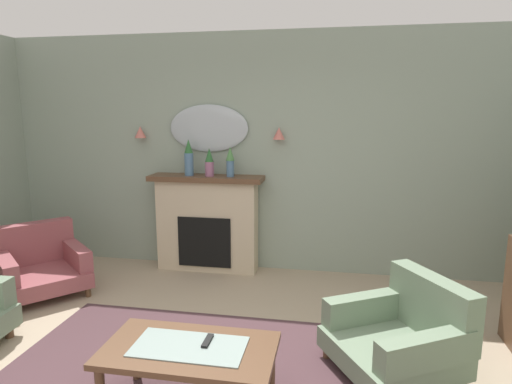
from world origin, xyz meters
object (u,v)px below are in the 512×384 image
Objects in this scene: mantel_vase_right at (230,161)px; tv_remote at (208,341)px; mantel_vase_left at (209,162)px; coffee_table at (189,355)px; wall_sconce_right at (279,133)px; fireplace at (207,224)px; armchair_near_fireplace at (403,333)px; wall_mirror at (209,128)px; armchair_in_corner at (41,264)px; mantel_vase_centre at (189,158)px; wall_sconce_left at (140,132)px.

mantel_vase_right is 2.18× the size of tv_remote.
coffee_table is (0.57, -2.46, -0.94)m from mantel_vase_left.
mantel_vase_left is 0.25m from mantel_vase_right.
mantel_vase_right is 2.66m from coffee_table.
wall_sconce_right is (0.80, 0.12, 0.34)m from mantel_vase_left.
fireplace is 1.22× the size of armchair_near_fireplace.
wall_mirror is at bearing 103.23° from coffee_table.
fireplace is at bearing 31.92° from armchair_in_corner.
mantel_vase_right is 2.69m from armchair_near_fireplace.
wall_mirror is 0.86× the size of armchair_near_fireplace.
fireplace is 0.82m from mantel_vase_centre.
mantel_vase_right is 0.31× the size of armchair_near_fireplace.
wall_mirror is 6.86× the size of wall_sconce_right.
mantel_vase_right reaches higher than armchair_near_fireplace.
coffee_table is (1.47, -2.58, -1.28)m from wall_sconce_left.
wall_mirror is (-0.00, 0.14, 1.14)m from fireplace.
wall_sconce_right is 0.13× the size of armchair_near_fireplace.
armchair_in_corner is at bearing -148.08° from fireplace.
wall_sconce_left is at bearing 172.41° from mantel_vase_left.
wall_mirror is 0.87× the size of coffee_table.
mantel_vase_right is at bearing 134.11° from armchair_near_fireplace.
armchair_in_corner is (-1.61, -0.94, -1.02)m from mantel_vase_left.
mantel_vase_centre is 1.10m from wall_sconce_right.
tv_remote is at bearing -68.97° from mantel_vase_centre.
wall_sconce_right is at bearing 121.74° from armchair_near_fireplace.
wall_sconce_right is at bearing 23.81° from armchair_in_corner.
mantel_vase_left is 0.43m from wall_mirror.
mantel_vase_left is at bearing -73.61° from wall_mirror.
wall_mirror is (-0.05, 0.17, 0.39)m from mantel_vase_left.
armchair_in_corner is at bearing -144.48° from wall_mirror.
mantel_vase_left is at bearing 103.01° from coffee_table.
mantel_vase_centre is 1.97m from armchair_in_corner.
tv_remote is at bearing -74.36° from mantel_vase_left.
mantel_vase_centre is at bearing 111.03° from tv_remote.
coffee_table is at bearing -76.77° from wall_mirror.
mantel_vase_centre is at bearing 108.40° from coffee_table.
tv_remote is (0.72, -2.56, -1.26)m from wall_mirror.
wall_mirror reaches higher than armchair_in_corner.
mantel_vase_right is at bearing -5.39° from fireplace.
wall_mirror is at bearing 150.46° from mantel_vase_right.
fireplace is 0.83m from mantel_vase_right.
mantel_vase_centre is 0.50m from mantel_vase_right.
mantel_vase_right is at bearing -29.54° from wall_mirror.
mantel_vase_centre reaches higher than mantel_vase_right.
wall_mirror reaches higher than mantel_vase_right.
mantel_vase_left is 2.12m from armchair_in_corner.
tv_remote is 2.70m from armchair_in_corner.
mantel_vase_centre is 0.25m from mantel_vase_left.
wall_sconce_left is at bearing 173.84° from fireplace.
mantel_vase_centre is at bearing 34.76° from armchair_in_corner.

